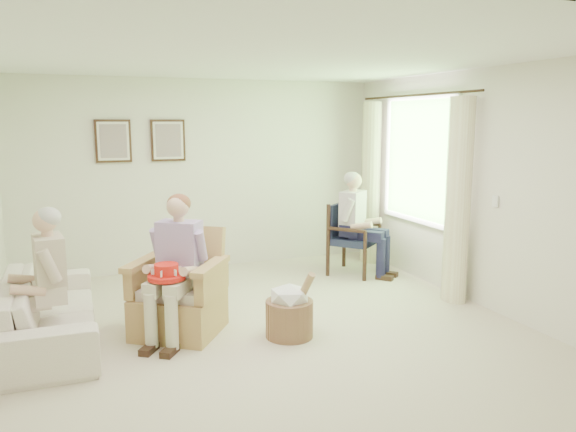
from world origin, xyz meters
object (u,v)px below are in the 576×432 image
Objects in this scene: wood_armchair at (351,235)px; person_sofa at (45,272)px; sofa at (49,310)px; person_wicker at (179,258)px; person_dark at (357,217)px; red_hat at (166,273)px; wicker_armchair at (178,300)px; hatbox at (290,310)px.

person_sofa is (-3.76, -1.37, 0.20)m from wood_armchair.
wood_armchair is at bearing -72.80° from sofa.
person_sofa is at bearing 180.00° from sofa.
sofa is at bearing -161.73° from person_wicker.
person_dark is 3.97× the size of red_hat.
wicker_armchair reaches higher than hatbox.
person_sofa reaches higher than hatbox.
person_sofa reaches higher than wood_armchair.
person_dark reaches higher than red_hat.
person_wicker reaches higher than red_hat.
person_wicker is 0.99× the size of person_dark.
person_wicker is at bearing 47.67° from red_hat.
person_sofa is at bearing 164.02° from red_hat.
sofa is 3.06× the size of hatbox.
hatbox is at bearing 13.35° from person_wicker.
wicker_armchair is 1.50× the size of hatbox.
sofa is 0.47m from person_sofa.
person_wicker reaches higher than person_sofa.
hatbox is at bearing 69.53° from person_sofa.
person_sofa is (-1.16, -0.00, 0.40)m from wicker_armchair.
wood_armchair is 0.69× the size of person_dark.
wood_armchair reaches higher than hatbox.
hatbox reaches higher than sofa.
wicker_armchair is 0.75× the size of person_dark.
person_dark is 2.01× the size of hatbox.
person_dark is 3.95m from person_sofa.
person_sofa reaches higher than red_hat.
person_dark is (2.59, 1.21, 0.47)m from wicker_armchair.
red_hat is (-0.15, -0.30, 0.36)m from wicker_armchair.
wicker_armchair is 2.94m from wood_armchair.
sofa is at bearing 161.55° from hatbox.
wood_armchair reaches higher than sofa.
person_wicker reaches higher than hatbox.
red_hat is 0.51× the size of hatbox.
person_wicker reaches higher than wicker_armchair.
person_wicker is at bearing 158.90° from hatbox.
hatbox is (0.96, -0.51, -0.06)m from wicker_armchair.
person_dark is (3.76, 1.01, 0.49)m from sofa.
wicker_armchair is 0.49m from red_hat.
red_hat reaches higher than sofa.
wicker_armchair is at bearing 63.50° from red_hat.
sofa is 1.63× the size of person_sofa.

